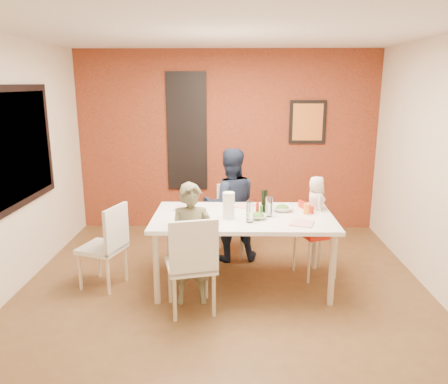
{
  "coord_description": "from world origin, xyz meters",
  "views": [
    {
      "loc": [
        0.1,
        -4.35,
        2.22
      ],
      "look_at": [
        0.0,
        0.3,
        1.05
      ],
      "focal_mm": 35.0,
      "sensor_mm": 36.0,
      "label": 1
    }
  ],
  "objects_px": {
    "toddler": "(316,205)",
    "paper_towel_roll": "(229,205)",
    "child_far": "(230,205)",
    "high_chair": "(313,232)",
    "dining_table": "(243,222)",
    "child_near": "(192,244)",
    "chair_near": "(192,261)",
    "wine_bottle": "(264,202)",
    "chair_left": "(108,242)",
    "chair_far": "(231,216)"
  },
  "relations": [
    {
      "from": "toddler",
      "to": "paper_towel_roll",
      "type": "bearing_deg",
      "value": 102.56
    },
    {
      "from": "child_far",
      "to": "high_chair",
      "type": "bearing_deg",
      "value": 144.66
    },
    {
      "from": "dining_table",
      "to": "child_near",
      "type": "height_order",
      "value": "child_near"
    },
    {
      "from": "chair_near",
      "to": "wine_bottle",
      "type": "distance_m",
      "value": 1.11
    },
    {
      "from": "chair_left",
      "to": "paper_towel_roll",
      "type": "xyz_separation_m",
      "value": [
        1.32,
        -0.02,
        0.43
      ]
    },
    {
      "from": "chair_left",
      "to": "child_near",
      "type": "height_order",
      "value": "child_near"
    },
    {
      "from": "chair_far",
      "to": "toddler",
      "type": "relative_size",
      "value": 1.35
    },
    {
      "from": "chair_far",
      "to": "child_far",
      "type": "xyz_separation_m",
      "value": [
        -0.01,
        -0.24,
        0.22
      ]
    },
    {
      "from": "high_chair",
      "to": "toddler",
      "type": "relative_size",
      "value": 1.34
    },
    {
      "from": "chair_far",
      "to": "chair_left",
      "type": "height_order",
      "value": "chair_left"
    },
    {
      "from": "chair_left",
      "to": "high_chair",
      "type": "bearing_deg",
      "value": 115.95
    },
    {
      "from": "child_far",
      "to": "wine_bottle",
      "type": "xyz_separation_m",
      "value": [
        0.38,
        -0.66,
        0.23
      ]
    },
    {
      "from": "toddler",
      "to": "paper_towel_roll",
      "type": "relative_size",
      "value": 2.35
    },
    {
      "from": "chair_left",
      "to": "high_chair",
      "type": "xyz_separation_m",
      "value": [
        2.29,
        0.34,
        0.01
      ]
    },
    {
      "from": "dining_table",
      "to": "toddler",
      "type": "height_order",
      "value": "toddler"
    },
    {
      "from": "chair_far",
      "to": "chair_left",
      "type": "bearing_deg",
      "value": -133.14
    },
    {
      "from": "child_near",
      "to": "wine_bottle",
      "type": "distance_m",
      "value": 0.96
    },
    {
      "from": "chair_far",
      "to": "wine_bottle",
      "type": "bearing_deg",
      "value": -59.71
    },
    {
      "from": "chair_near",
      "to": "toddler",
      "type": "bearing_deg",
      "value": -159.88
    },
    {
      "from": "wine_bottle",
      "to": "paper_towel_roll",
      "type": "xyz_separation_m",
      "value": [
        -0.39,
        -0.19,
        0.01
      ]
    },
    {
      "from": "dining_table",
      "to": "paper_towel_roll",
      "type": "height_order",
      "value": "paper_towel_roll"
    },
    {
      "from": "chair_near",
      "to": "chair_left",
      "type": "bearing_deg",
      "value": -45.16
    },
    {
      "from": "child_far",
      "to": "wine_bottle",
      "type": "relative_size",
      "value": 5.38
    },
    {
      "from": "chair_left",
      "to": "chair_near",
      "type": "bearing_deg",
      "value": 77.02
    },
    {
      "from": "high_chair",
      "to": "chair_near",
      "type": "bearing_deg",
      "value": 104.79
    },
    {
      "from": "chair_far",
      "to": "chair_left",
      "type": "xyz_separation_m",
      "value": [
        -1.34,
        -1.08,
        0.02
      ]
    },
    {
      "from": "child_near",
      "to": "child_far",
      "type": "distance_m",
      "value": 1.22
    },
    {
      "from": "dining_table",
      "to": "wine_bottle",
      "type": "bearing_deg",
      "value": 19.83
    },
    {
      "from": "chair_far",
      "to": "wine_bottle",
      "type": "height_order",
      "value": "wine_bottle"
    },
    {
      "from": "chair_near",
      "to": "chair_far",
      "type": "bearing_deg",
      "value": -117.23
    },
    {
      "from": "wine_bottle",
      "to": "chair_near",
      "type": "bearing_deg",
      "value": -134.64
    },
    {
      "from": "child_far",
      "to": "toddler",
      "type": "bearing_deg",
      "value": 145.79
    },
    {
      "from": "toddler",
      "to": "chair_far",
      "type": "bearing_deg",
      "value": 45.17
    },
    {
      "from": "dining_table",
      "to": "wine_bottle",
      "type": "height_order",
      "value": "wine_bottle"
    },
    {
      "from": "wine_bottle",
      "to": "chair_far",
      "type": "bearing_deg",
      "value": 112.21
    },
    {
      "from": "child_far",
      "to": "chair_far",
      "type": "bearing_deg",
      "value": -100.85
    },
    {
      "from": "child_far",
      "to": "paper_towel_roll",
      "type": "height_order",
      "value": "child_far"
    },
    {
      "from": "chair_left",
      "to": "wine_bottle",
      "type": "bearing_deg",
      "value": 113.17
    },
    {
      "from": "child_far",
      "to": "dining_table",
      "type": "bearing_deg",
      "value": 93.03
    },
    {
      "from": "dining_table",
      "to": "high_chair",
      "type": "bearing_deg",
      "value": 17.41
    },
    {
      "from": "chair_left",
      "to": "child_near",
      "type": "relative_size",
      "value": 0.74
    },
    {
      "from": "chair_near",
      "to": "chair_far",
      "type": "relative_size",
      "value": 1.11
    },
    {
      "from": "dining_table",
      "to": "toddler",
      "type": "distance_m",
      "value": 0.88
    },
    {
      "from": "child_near",
      "to": "wine_bottle",
      "type": "relative_size",
      "value": 4.72
    },
    {
      "from": "toddler",
      "to": "dining_table",
      "type": "bearing_deg",
      "value": 99.69
    },
    {
      "from": "child_near",
      "to": "wine_bottle",
      "type": "xyz_separation_m",
      "value": [
        0.76,
        0.5,
        0.32
      ]
    },
    {
      "from": "child_far",
      "to": "toddler",
      "type": "xyz_separation_m",
      "value": [
        0.98,
        -0.48,
        0.14
      ]
    },
    {
      "from": "wine_bottle",
      "to": "paper_towel_roll",
      "type": "distance_m",
      "value": 0.43
    },
    {
      "from": "child_near",
      "to": "dining_table",
      "type": "bearing_deg",
      "value": 33.08
    },
    {
      "from": "dining_table",
      "to": "chair_near",
      "type": "distance_m",
      "value": 0.85
    }
  ]
}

